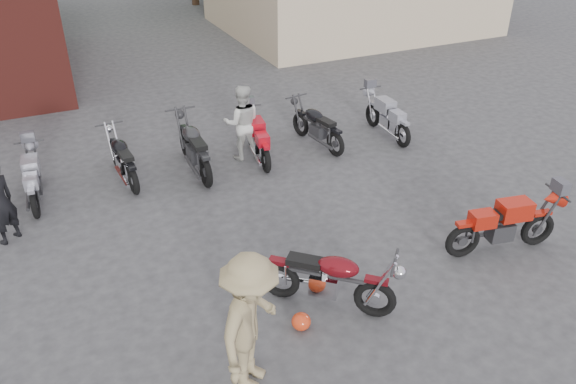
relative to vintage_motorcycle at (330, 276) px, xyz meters
name	(u,v)px	position (x,y,z in m)	size (l,w,h in m)	color
ground	(361,294)	(0.61, 0.03, -0.58)	(90.00, 90.00, 0.00)	#363639
vintage_motorcycle	(330,276)	(0.00, 0.00, 0.00)	(2.02, 0.67, 1.17)	#5D0B12
sportbike	(506,222)	(3.41, 0.02, -0.01)	(2.00, 0.66, 1.16)	red
helmet	(301,321)	(-0.59, -0.25, -0.46)	(0.28, 0.28, 0.26)	red
person_dark	(0,203)	(-4.32, 3.95, 0.20)	(0.57, 0.37, 1.56)	black
person_light	(242,123)	(0.66, 5.28, 0.28)	(0.84, 0.65, 1.73)	beige
person_tan	(251,324)	(-1.57, -0.85, 0.40)	(1.27, 0.73, 1.97)	#9D8A61
row_bike_1	(33,177)	(-3.77, 5.25, -0.06)	(1.81, 0.60, 1.05)	gray
row_bike_2	(122,156)	(-2.00, 5.39, -0.04)	(1.88, 0.62, 1.09)	black
row_bike_3	(194,144)	(-0.52, 5.16, 0.03)	(2.13, 0.70, 1.24)	#252527
row_bike_4	(258,136)	(0.96, 5.12, -0.04)	(1.86, 0.62, 1.08)	red
row_bike_5	(317,124)	(2.50, 5.19, -0.04)	(1.89, 0.62, 1.10)	black
row_bike_6	(387,115)	(4.31, 4.95, -0.04)	(1.89, 0.62, 1.09)	#91929E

